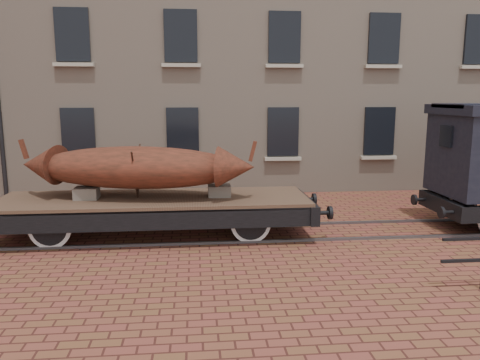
{
  "coord_description": "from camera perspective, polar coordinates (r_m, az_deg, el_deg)",
  "views": [
    {
      "loc": [
        -2.09,
        -11.28,
        3.41
      ],
      "look_at": [
        -0.95,
        0.5,
        1.3
      ],
      "focal_mm": 35.0,
      "sensor_mm": 36.0,
      "label": 1
    }
  ],
  "objects": [
    {
      "name": "ground",
      "position": [
        11.97,
        4.79,
        -6.48
      ],
      "size": [
        90.0,
        90.0,
        0.0
      ],
      "primitive_type": "plane",
      "color": "brown"
    },
    {
      "name": "warehouse_cream",
      "position": [
        22.16,
        8.29,
        19.34
      ],
      "size": [
        40.0,
        10.19,
        14.0
      ],
      "color": "#C0AA94",
      "rests_on": "ground"
    },
    {
      "name": "rail_track",
      "position": [
        11.96,
        4.79,
        -6.35
      ],
      "size": [
        30.0,
        1.52,
        0.06
      ],
      "color": "#59595E",
      "rests_on": "ground"
    },
    {
      "name": "flatcar_wagon",
      "position": [
        11.62,
        -10.4,
        -3.07
      ],
      "size": [
        8.44,
        2.29,
        1.27
      ],
      "color": "brown",
      "rests_on": "ground"
    },
    {
      "name": "iron_boat",
      "position": [
        11.49,
        -12.48,
        1.54
      ],
      "size": [
        5.75,
        2.42,
        1.42
      ],
      "color": "maroon",
      "rests_on": "flatcar_wagon"
    }
  ]
}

